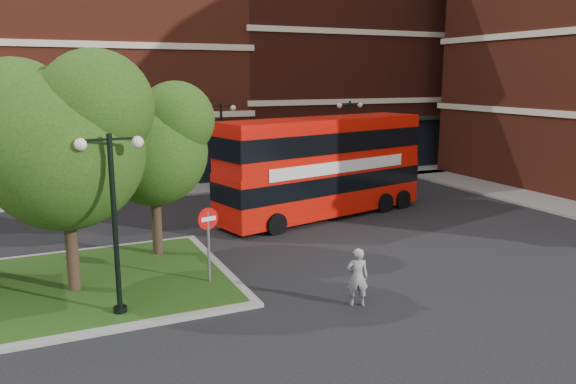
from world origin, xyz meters
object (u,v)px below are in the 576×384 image
car_white (251,175)px  woman (357,277)px  car_silver (50,192)px  bus (323,160)px

car_white → woman: bearing=168.4°
car_silver → car_white: car_white is taller
bus → car_silver: (-11.52, 7.82, -1.98)m
car_silver → car_white: bearing=-82.1°
woman → bus: bearing=-90.7°
bus → car_silver: size_ratio=2.78×
woman → car_silver: size_ratio=0.44×
woman → car_white: size_ratio=0.38×
woman → car_silver: 19.06m
car_silver → car_white: (11.01, 0.24, 0.07)m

